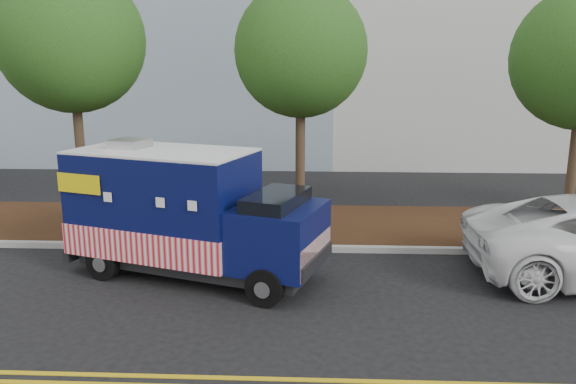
{
  "coord_description": "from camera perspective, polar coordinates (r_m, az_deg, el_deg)",
  "views": [
    {
      "loc": [
        1.14,
        -11.93,
        4.59
      ],
      "look_at": [
        0.58,
        0.6,
        1.7
      ],
      "focal_mm": 35.0,
      "sensor_mm": 36.0,
      "label": 1
    }
  ],
  "objects": [
    {
      "name": "food_truck",
      "position": [
        12.45,
        -10.5,
        -2.4
      ],
      "size": [
        5.94,
        3.7,
        2.96
      ],
      "rotation": [
        0.0,
        0.0,
        -0.33
      ],
      "color": "black",
      "rests_on": "ground"
    },
    {
      "name": "mulch_strip",
      "position": [
        16.12,
        -1.61,
        -3.3
      ],
      "size": [
        120.0,
        4.0,
        0.15
      ],
      "primitive_type": "cube",
      "color": "black",
      "rests_on": "ground"
    },
    {
      "name": "sign_post",
      "position": [
        14.6,
        -8.82,
        -0.61
      ],
      "size": [
        0.06,
        0.06,
        2.4
      ],
      "primitive_type": "cube",
      "color": "#473828",
      "rests_on": "ground"
    },
    {
      "name": "tree_b",
      "position": [
        14.96,
        1.3,
        14.09
      ],
      "size": [
        3.46,
        3.46,
        6.63
      ],
      "color": "#38281C",
      "rests_on": "ground"
    },
    {
      "name": "ground",
      "position": [
        12.84,
        -2.74,
        -8.0
      ],
      "size": [
        120.0,
        120.0,
        0.0
      ],
      "primitive_type": "plane",
      "color": "black",
      "rests_on": "ground"
    },
    {
      "name": "curb",
      "position": [
        14.12,
        -2.22,
        -5.68
      ],
      "size": [
        120.0,
        0.18,
        0.15
      ],
      "primitive_type": "cube",
      "color": "#9E9E99",
      "rests_on": "ground"
    },
    {
      "name": "centerline_near",
      "position": [
        8.85,
        -5.51,
        -18.3
      ],
      "size": [
        120.0,
        0.1,
        0.01
      ],
      "primitive_type": "cube",
      "color": "gold",
      "rests_on": "ground"
    },
    {
      "name": "tree_a",
      "position": [
        16.48,
        -21.16,
        14.18
      ],
      "size": [
        3.88,
        3.88,
        7.13
      ],
      "color": "#38281C",
      "rests_on": "ground"
    }
  ]
}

